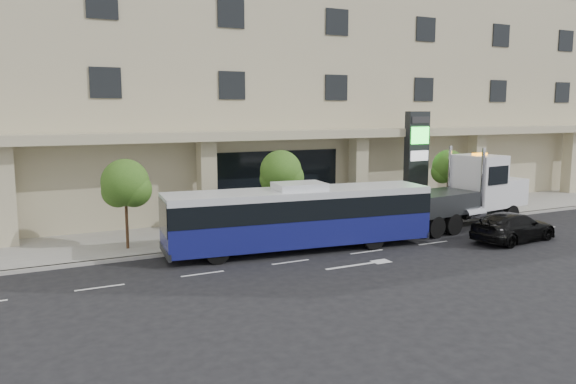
% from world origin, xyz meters
% --- Properties ---
extents(ground, '(120.00, 120.00, 0.00)m').
position_xyz_m(ground, '(0.00, 0.00, 0.00)').
color(ground, black).
rests_on(ground, ground).
extents(sidewalk, '(120.00, 6.00, 0.15)m').
position_xyz_m(sidewalk, '(0.00, 5.00, 0.07)').
color(sidewalk, gray).
rests_on(sidewalk, ground).
extents(curb, '(120.00, 0.30, 0.15)m').
position_xyz_m(curb, '(0.00, 2.00, 0.07)').
color(curb, gray).
rests_on(curb, ground).
extents(convention_center, '(60.00, 17.60, 20.00)m').
position_xyz_m(convention_center, '(-0.00, 15.42, 9.97)').
color(convention_center, tan).
rests_on(convention_center, ground).
extents(tree_left, '(2.27, 2.20, 4.22)m').
position_xyz_m(tree_left, '(-9.97, 3.59, 3.11)').
color(tree_left, '#422B19').
rests_on(tree_left, sidewalk).
extents(tree_mid, '(2.28, 2.20, 4.38)m').
position_xyz_m(tree_mid, '(-1.97, 3.59, 3.26)').
color(tree_mid, '#422B19').
rests_on(tree_mid, sidewalk).
extents(tree_right, '(2.10, 2.00, 4.04)m').
position_xyz_m(tree_right, '(9.53, 3.59, 3.04)').
color(tree_right, '#422B19').
rests_on(tree_right, sidewalk).
extents(city_bus, '(12.93, 4.03, 3.22)m').
position_xyz_m(city_bus, '(-2.64, 0.28, 1.64)').
color(city_bus, black).
rests_on(city_bus, ground).
extents(tow_truck, '(10.09, 3.49, 4.56)m').
position_xyz_m(tow_truck, '(8.50, 0.88, 1.88)').
color(tow_truck, '#2D3033').
rests_on(tow_truck, ground).
extents(black_sedan, '(5.31, 2.67, 1.48)m').
position_xyz_m(black_sedan, '(7.90, -2.98, 0.74)').
color(black_sedan, black).
rests_on(black_sedan, ground).
extents(signage_pylon, '(1.60, 0.63, 6.37)m').
position_xyz_m(signage_pylon, '(8.35, 5.27, 3.38)').
color(signage_pylon, black).
rests_on(signage_pylon, sidewalk).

